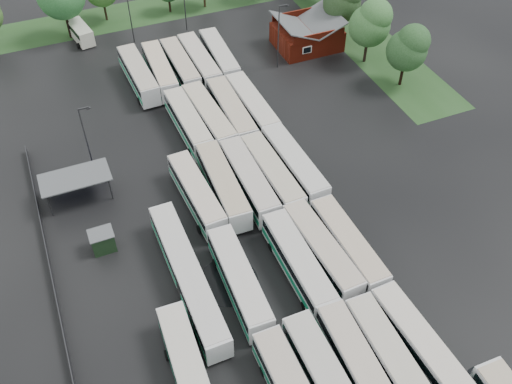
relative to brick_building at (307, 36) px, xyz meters
name	(u,v)px	position (x,y,z in m)	size (l,w,h in m)	color
ground	(282,288)	(-24.00, -42.77, -1.87)	(160.00, 160.00, 0.00)	black
brick_building	(307,36)	(0.00, 0.00, 0.00)	(10.07, 8.60, 5.39)	maroon
wash_shed	(75,178)	(-41.20, -20.74, 1.12)	(8.20, 4.20, 3.58)	#2D2D30
utility_hut	(103,241)	(-40.20, -30.17, -0.55)	(2.70, 2.20, 2.62)	black
grass_strip_north	(143,12)	(-22.00, 22.03, -1.86)	(80.00, 10.00, 0.01)	#21431B
grass_strip_east	(359,34)	(10.00, 0.03, -1.86)	(10.00, 50.00, 0.01)	#21431B
west_fence	(56,294)	(-46.20, -34.77, -1.27)	(0.10, 50.00, 1.20)	#2D2D30
bus_r1c1	(328,383)	(-25.26, -54.95, 0.19)	(2.89, 13.41, 3.73)	silver
bus_r1c2	(360,369)	(-21.95, -54.90, 0.14)	(3.26, 13.17, 3.64)	silver
bus_r1c3	(391,361)	(-18.90, -55.28, 0.15)	(3.04, 13.20, 3.66)	silver
bus_r1c4	(419,345)	(-15.53, -54.90, 0.10)	(3.32, 12.95, 3.57)	silver
bus_r2c0	(239,281)	(-28.37, -41.55, 0.13)	(3.15, 13.09, 3.62)	silver
bus_r2c2	(298,263)	(-21.81, -41.83, 0.14)	(2.83, 13.12, 3.65)	silver
bus_r2c3	(321,251)	(-18.77, -41.27, 0.13)	(3.41, 13.17, 3.63)	silver
bus_r2c4	(348,245)	(-15.74, -41.66, 0.09)	(2.92, 12.82, 3.56)	silver
bus_r3c0	(197,194)	(-28.38, -27.86, 0.09)	(3.31, 12.89, 3.56)	silver
bus_r3c1	(223,185)	(-25.05, -27.75, 0.18)	(3.32, 13.44, 3.71)	silver
bus_r3c2	(249,180)	(-21.85, -28.19, 0.18)	(2.94, 13.37, 3.72)	silver
bus_r3c3	(272,174)	(-18.84, -28.23, 0.16)	(3.15, 13.32, 3.69)	silver
bus_r3c4	(294,165)	(-15.61, -27.84, 0.19)	(3.25, 13.48, 3.73)	silver
bus_r4c1	(188,123)	(-25.12, -14.48, 0.12)	(3.03, 13.00, 3.60)	silver
bus_r4c2	(209,118)	(-22.17, -14.59, 0.19)	(3.45, 13.54, 3.74)	silver
bus_r4c3	(231,112)	(-18.92, -14.65, 0.19)	(3.11, 13.49, 3.74)	silver
bus_r4c4	(252,106)	(-15.79, -14.47, 0.17)	(3.01, 13.31, 3.70)	silver
bus_r5c0	(139,75)	(-28.42, -0.65, 0.16)	(3.22, 13.33, 3.69)	silver
bus_r5c1	(160,71)	(-25.10, -0.73, 0.11)	(3.29, 13.04, 3.60)	silver
bus_r5c2	(181,66)	(-21.86, -0.62, 0.08)	(2.72, 12.74, 3.55)	silver
bus_r5c3	(199,62)	(-18.86, -0.77, 0.16)	(2.90, 13.26, 3.69)	silver
bus_r5c4	(219,57)	(-15.48, -0.52, 0.12)	(3.34, 13.11, 3.62)	silver
artic_bus_west_b	(188,276)	(-33.07, -38.95, 0.11)	(2.84, 19.24, 3.57)	silver
minibus	(81,32)	(-34.01, 16.25, -0.30)	(3.50, 6.79, 2.82)	beige
tree_east_0	(409,47)	(8.40, -15.60, 4.53)	(6.00, 6.00, 9.94)	black
tree_east_1	(372,22)	(6.73, -7.82, 4.95)	(6.40, 6.40, 10.60)	black
lamp_post_ne	(279,32)	(-6.87, -3.86, 4.16)	(1.60, 0.31, 10.37)	#2D2D30
lamp_post_nw	(86,136)	(-38.52, -16.85, 3.82)	(1.51, 0.29, 9.80)	#2D2D30
lamp_post_back_w	(130,9)	(-25.93, 12.37, 4.01)	(1.56, 0.30, 10.12)	#2D2D30
puddle_2	(228,282)	(-29.03, -39.82, -1.86)	(6.50, 6.50, 0.01)	black
puddle_3	(324,311)	(-21.22, -47.02, -1.86)	(4.59, 4.59, 0.01)	black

